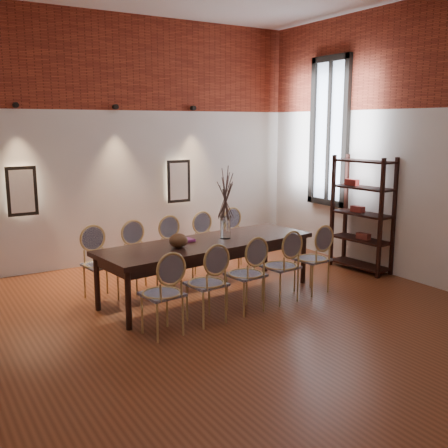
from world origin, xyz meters
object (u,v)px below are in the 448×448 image
chair_far_e (240,240)px  book (184,240)px  chair_near_c (245,274)px  chair_near_a (162,294)px  vase (225,228)px  dining_table (208,269)px  chair_far_d (210,245)px  shelving_rack (362,214)px  chair_near_e (312,259)px  chair_far_c (177,251)px  chair_near_b (206,283)px  chair_far_a (100,265)px  bowl (178,241)px  chair_far_b (141,258)px  chair_near_d (281,266)px

chair_far_e → book: (-1.38, -0.74, 0.30)m
chair_near_c → book: 1.03m
chair_near_a → vase: 1.73m
chair_near_a → dining_table: bearing=32.4°
chair_far_d → shelving_rack: shelving_rack is taller
chair_near_e → chair_far_c: same height
chair_near_b → vase: (0.80, 0.86, 0.43)m
chair_near_c → chair_far_a: 1.94m
chair_near_a → chair_near_c: size_ratio=1.00×
chair_near_e → chair_far_d: (-0.78, 1.44, 0.00)m
chair_far_c → chair_far_e: size_ratio=1.00×
chair_far_a → vase: size_ratio=3.13×
bowl → chair_near_c: bearing=-47.8°
vase → shelving_rack: 2.41m
chair_near_c → chair_far_b: size_ratio=1.00×
vase → book: bearing=168.0°
chair_near_c → chair_near_e: 1.20m
dining_table → vase: (0.29, 0.03, 0.53)m
shelving_rack → bowl: bearing=174.5°
chair_far_a → chair_far_c: 1.20m
chair_near_d → chair_near_e: 0.60m
chair_near_d → chair_far_a: same height
bowl → shelving_rack: bearing=-0.7°
chair_near_a → vase: vase is taller
chair_near_e → chair_near_a: bearing=180.0°
chair_far_d → bowl: (-1.00, -0.94, 0.37)m
bowl → shelving_rack: size_ratio=0.13×
chair_near_a → chair_near_b: same height
vase → dining_table: bearing=-173.2°
chair_far_b → shelving_rack: bearing=159.3°
vase → book: 0.60m
chair_near_b → chair_far_d: size_ratio=1.00×
dining_table → chair_near_e: bearing=-32.4°
chair_far_a → book: size_ratio=3.62×
chair_near_d → vase: (-0.40, 0.72, 0.43)m
vase → chair_near_c: bearing=-104.2°
chair_near_c → chair_far_d: size_ratio=1.00×
book → chair_near_c: bearing=-67.7°
chair_near_d → chair_far_a: size_ratio=1.00×
chair_near_c → chair_far_e: (1.01, 1.66, 0.00)m
dining_table → chair_near_a: chair_near_a is taller
chair_near_c → dining_table: bearing=90.0°
chair_near_c → chair_far_c: 1.52m
chair_far_d → chair_far_e: bearing=-180.0°
chair_far_d → chair_far_e: same height
chair_near_d → chair_far_b: 1.94m
chair_near_b → bowl: size_ratio=3.92×
chair_far_c → vase: (0.38, -0.72, 0.43)m
dining_table → chair_near_c: chair_near_c is taller
bowl → shelving_rack: shelving_rack is taller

